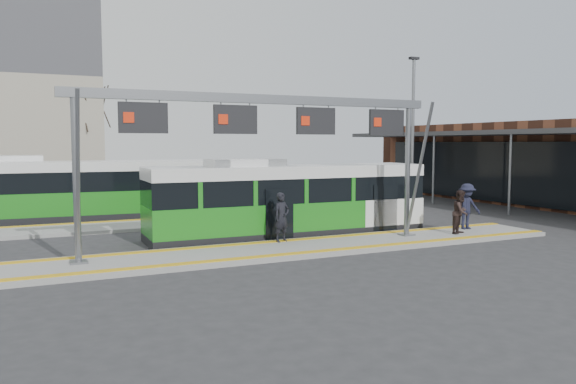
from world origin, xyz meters
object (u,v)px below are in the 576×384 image
passenger_c (467,206)px  passenger_a (282,217)px  passenger_b (461,212)px  hero_bus (289,201)px  gantry (268,126)px

passenger_c → passenger_a: bearing=-176.5°
passenger_a → passenger_b: (7.17, -1.33, -0.04)m
hero_bus → passenger_b: hero_bus is taller
gantry → passenger_b: (8.03, -0.53, -3.29)m
passenger_c → gantry: bearing=-171.1°
hero_bus → passenger_a: bearing=-120.7°
passenger_a → passenger_c: passenger_c is taller
passenger_c → passenger_b: bearing=-135.3°
passenger_b → passenger_a: bearing=142.8°
hero_bus → passenger_b: bearing=-27.2°
passenger_b → passenger_c: passenger_c is taller
gantry → passenger_b: 8.70m
hero_bus → passenger_b: (6.02, -3.21, -0.42)m
passenger_a → passenger_b: size_ratio=1.04×
passenger_a → passenger_b: 7.30m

